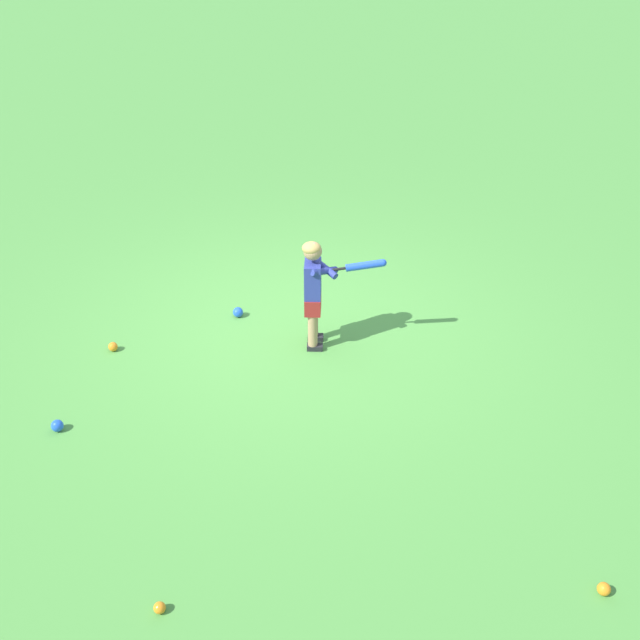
{
  "coord_description": "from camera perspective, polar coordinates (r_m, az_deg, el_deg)",
  "views": [
    {
      "loc": [
        1.25,
        6.73,
        4.21
      ],
      "look_at": [
        -0.11,
        0.66,
        0.45
      ],
      "focal_mm": 45.35,
      "sensor_mm": 36.0,
      "label": 1
    }
  ],
  "objects": [
    {
      "name": "play_ball_center_lawn",
      "position": [
        7.88,
        -14.4,
        -1.84
      ],
      "size": [
        0.09,
        0.09,
        0.09
      ],
      "primitive_type": "sphere",
      "color": "orange",
      "rests_on": "ground"
    },
    {
      "name": "play_ball_midfield",
      "position": [
        8.21,
        -5.81,
        0.55
      ],
      "size": [
        0.1,
        0.1,
        0.1
      ],
      "primitive_type": "sphere",
      "color": "blue",
      "rests_on": "ground"
    },
    {
      "name": "ground_plane",
      "position": [
        8.03,
        -1.83,
        -0.46
      ],
      "size": [
        40.0,
        40.0,
        0.0
      ],
      "primitive_type": "plane",
      "color": "#519942"
    },
    {
      "name": "play_ball_behind_batter",
      "position": [
        5.76,
        19.39,
        -17.47
      ],
      "size": [
        0.09,
        0.09,
        0.09
      ],
      "primitive_type": "sphere",
      "color": "orange",
      "rests_on": "ground"
    },
    {
      "name": "play_ball_by_bucket",
      "position": [
        7.0,
        -18.05,
        -7.1
      ],
      "size": [
        0.1,
        0.1,
        0.1
      ],
      "primitive_type": "sphere",
      "color": "blue",
      "rests_on": "ground"
    },
    {
      "name": "child_batter",
      "position": [
        7.42,
        -0.27,
        2.49
      ],
      "size": [
        0.77,
        0.32,
        1.08
      ],
      "color": "#232328",
      "rests_on": "ground"
    },
    {
      "name": "play_ball_far_left",
      "position": [
        5.47,
        -11.25,
        -19.29
      ],
      "size": [
        0.08,
        0.08,
        0.08
      ],
      "primitive_type": "sphere",
      "color": "orange",
      "rests_on": "ground"
    }
  ]
}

